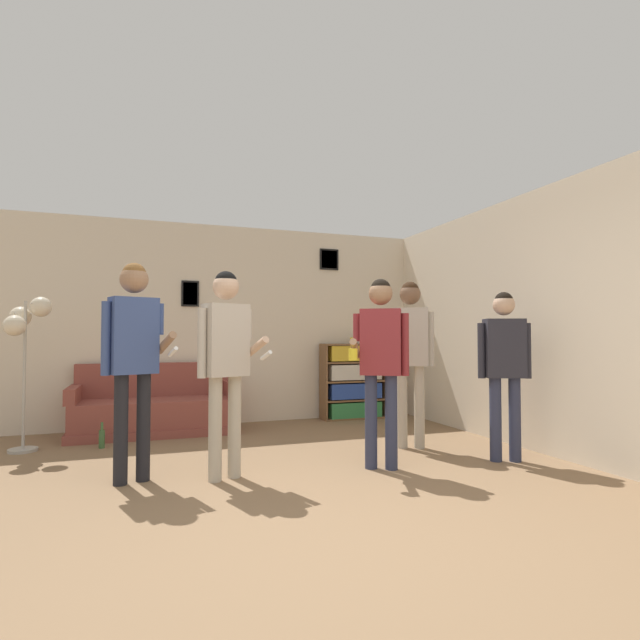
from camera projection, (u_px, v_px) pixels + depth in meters
ground_plane at (341, 537)px, 2.94m from camera, size 20.00×20.00×0.00m
wall_back at (230, 324)px, 6.85m from camera, size 7.78×0.08×2.70m
wall_right at (492, 322)px, 5.81m from camera, size 0.06×6.47×2.70m
couch at (156, 410)px, 6.09m from camera, size 1.94×0.80×0.84m
bookshelf at (354, 381)px, 7.20m from camera, size 0.95×0.30×1.08m
floor_lamp at (25, 328)px, 5.15m from camera, size 0.42×0.45×1.60m
person_player_foreground_left at (133, 345)px, 4.05m from camera, size 0.58×0.43×1.78m
person_player_foreground_center at (226, 350)px, 4.15m from camera, size 0.58×0.42×1.73m
person_watcher_holding_cup at (381, 351)px, 4.47m from camera, size 0.58×0.36×1.70m
person_spectator_near_bookshelf at (410, 344)px, 5.30m from camera, size 0.46×0.34×1.77m
person_spectator_far_right at (504, 358)px, 4.74m from camera, size 0.47×0.32×1.61m
bottle_on_floor at (102, 438)px, 5.26m from camera, size 0.06×0.06×0.27m
drinking_cup at (352, 341)px, 7.21m from camera, size 0.07×0.07×0.09m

